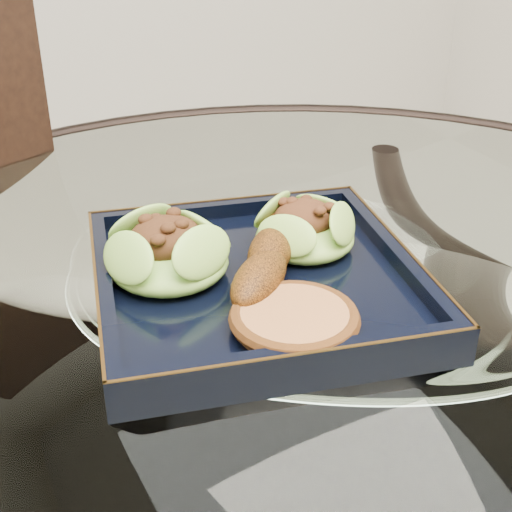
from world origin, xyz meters
name	(u,v)px	position (x,y,z in m)	size (l,w,h in m)	color
dining_table	(317,439)	(0.00, 0.00, 0.60)	(1.13, 1.13, 0.77)	white
navy_plate	(256,286)	(-0.05, 0.03, 0.77)	(0.27, 0.27, 0.02)	black
lettuce_wrap_left	(168,256)	(-0.12, 0.07, 0.80)	(0.10, 0.10, 0.04)	#67A931
lettuce_wrap_right	(305,232)	(0.01, 0.05, 0.80)	(0.09, 0.09, 0.03)	#73AE32
roasted_plantain	(271,251)	(-0.03, 0.04, 0.80)	(0.18, 0.04, 0.03)	#6B360B
crumb_patty	(294,321)	(-0.06, -0.05, 0.79)	(0.09, 0.09, 0.02)	#B06C3A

